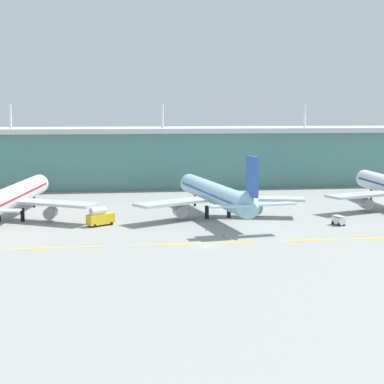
% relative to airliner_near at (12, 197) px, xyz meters
% --- Properties ---
extents(ground_plane, '(600.00, 600.00, 0.00)m').
position_rel_airliner_near_xyz_m(ground_plane, '(46.83, -38.14, -6.45)').
color(ground_plane, gray).
extents(terminal_building, '(288.00, 34.00, 31.84)m').
position_rel_airliner_near_xyz_m(terminal_building, '(46.83, 71.72, 5.17)').
color(terminal_building, slate).
rests_on(terminal_building, ground).
extents(airliner_near, '(48.29, 66.92, 18.90)m').
position_rel_airliner_near_xyz_m(airliner_near, '(0.00, 0.00, 0.00)').
color(airliner_near, white).
rests_on(airliner_near, ground).
extents(airliner_middle, '(48.31, 62.55, 18.90)m').
position_rel_airliner_near_xyz_m(airliner_middle, '(55.38, -2.62, -0.01)').
color(airliner_middle, '#9ED1EA').
rests_on(airliner_middle, ground).
extents(taxiway_stripe_mid_west, '(28.00, 0.70, 0.04)m').
position_rel_airliner_near_xyz_m(taxiway_stripe_mid_west, '(9.83, -35.98, -6.43)').
color(taxiway_stripe_mid_west, yellow).
rests_on(taxiway_stripe_mid_west, ground).
extents(taxiway_stripe_centre, '(28.00, 0.70, 0.04)m').
position_rel_airliner_near_xyz_m(taxiway_stripe_centre, '(43.83, -35.98, -6.43)').
color(taxiway_stripe_centre, yellow).
rests_on(taxiway_stripe_centre, ground).
extents(taxiway_stripe_mid_east, '(28.00, 0.70, 0.04)m').
position_rel_airliner_near_xyz_m(taxiway_stripe_mid_east, '(77.83, -35.98, -6.43)').
color(taxiway_stripe_mid_east, yellow).
rests_on(taxiway_stripe_mid_east, ground).
extents(fuel_truck, '(7.43, 6.16, 4.95)m').
position_rel_airliner_near_xyz_m(fuel_truck, '(23.46, -11.08, -4.19)').
color(fuel_truck, gold).
rests_on(fuel_truck, ground).
extents(baggage_cart, '(2.88, 3.97, 2.48)m').
position_rel_airliner_near_xyz_m(baggage_cart, '(84.62, -18.75, -5.19)').
color(baggage_cart, silver).
rests_on(baggage_cart, ground).
extents(safety_cone_left_wingtip, '(0.56, 0.56, 0.70)m').
position_rel_airliner_near_xyz_m(safety_cone_left_wingtip, '(49.53, -21.46, -6.10)').
color(safety_cone_left_wingtip, orange).
rests_on(safety_cone_left_wingtip, ground).
extents(safety_cone_nose_front, '(0.56, 0.56, 0.70)m').
position_rel_airliner_near_xyz_m(safety_cone_nose_front, '(52.46, -29.07, -6.10)').
color(safety_cone_nose_front, orange).
rests_on(safety_cone_nose_front, ground).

